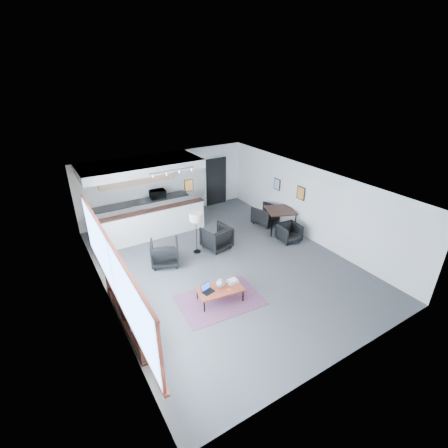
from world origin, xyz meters
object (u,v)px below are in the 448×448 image
laptop (207,289)px  armchair_left (165,252)px  dining_table (280,212)px  ceramic_pot (221,283)px  book_stack (232,281)px  microwave (157,193)px  coffee_table (220,289)px  armchair_right (217,236)px  floor_lamp (196,218)px  dining_chair_far (265,216)px  dining_chair_near (289,233)px

laptop → armchair_left: armchair_left is taller
armchair_left → dining_table: 4.57m
ceramic_pot → book_stack: (0.37, 0.00, -0.08)m
microwave → laptop: bearing=-95.9°
coffee_table → ceramic_pot: (0.06, 0.06, 0.15)m
armchair_right → floor_lamp: (-0.71, 0.09, 0.81)m
dining_table → dining_chair_far: 0.83m
coffee_table → dining_chair_far: size_ratio=1.75×
dining_chair_near → dining_chair_far: (0.14, 1.54, 0.06)m
coffee_table → laptop: 0.36m
floor_lamp → dining_table: 3.42m
microwave → dining_chair_far: bearing=-34.4°
armchair_right → microwave: (-0.81, 3.19, 0.70)m
dining_table → dining_chair_near: dining_table is taller
armchair_right → dining_table: (2.68, -0.09, 0.34)m
armchair_left → microwave: microwave is taller
dining_chair_far → floor_lamp: bearing=-6.8°
armchair_left → coffee_table: bearing=123.8°
book_stack → floor_lamp: (0.20, 2.49, 0.82)m
book_stack → armchair_right: 2.56m
armchair_left → floor_lamp: bearing=-152.8°
book_stack → floor_lamp: bearing=85.5°
floor_lamp → dining_table: floor_lamp is taller
laptop → dining_chair_far: (4.23, 2.99, -0.09)m
laptop → ceramic_pot: 0.40m
book_stack → armchair_right: (0.90, 2.39, 0.01)m
laptop → book_stack: 0.77m
coffee_table → laptop: bearing=174.2°
laptop → floor_lamp: floor_lamp is taller
laptop → armchair_left: bearing=81.8°
dining_table → armchair_left: bearing=179.2°
microwave → floor_lamp: bearing=-85.1°
floor_lamp → microwave: size_ratio=2.45×
laptop → floor_lamp: (0.96, 2.46, 0.80)m
armchair_right → dining_chair_near: bearing=148.8°
dining_chair_far → microwave: (-3.37, 2.57, 0.77)m
armchair_left → dining_chair_near: size_ratio=1.42×
floor_lamp → dining_chair_far: size_ratio=2.00×
coffee_table → microwave: bearing=92.9°
coffee_table → dining_table: (4.01, 2.36, 0.41)m
armchair_left → armchair_right: bearing=-157.9°
floor_lamp → dining_chair_near: 3.42m
laptop → dining_chair_far: dining_chair_far is taller
armchair_left → dining_chair_near: 4.39m
armchair_right → dining_chair_far: (2.56, 0.62, -0.07)m
ceramic_pot → dining_table: (3.95, 2.30, 0.26)m
ceramic_pot → microwave: microwave is taller
dining_table → dining_chair_near: size_ratio=2.13×
armchair_left → dining_table: size_ratio=0.67×
floor_lamp → dining_chair_far: 3.43m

